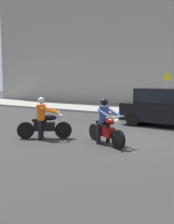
# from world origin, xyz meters

# --- Properties ---
(ground_plane) EXTENTS (80.00, 80.00, 0.00)m
(ground_plane) POSITION_xyz_m (0.00, 0.00, 0.00)
(ground_plane) COLOR #2B2B2B
(motorcycle_with_rider_denim_blue) EXTENTS (1.86, 1.08, 1.58)m
(motorcycle_with_rider_denim_blue) POSITION_xyz_m (-0.48, -1.21, 0.65)
(motorcycle_with_rider_denim_blue) COLOR black
(motorcycle_with_rider_denim_blue) RESTS_ON ground_plane
(motorcycle_with_rider_orange_stripe) EXTENTS (1.75, 1.27, 1.57)m
(motorcycle_with_rider_orange_stripe) POSITION_xyz_m (-2.84, -1.69, 0.64)
(motorcycle_with_rider_orange_stripe) COLOR black
(motorcycle_with_rider_orange_stripe) RESTS_ON ground_plane
(parked_hatchback_black) EXTENTS (3.68, 1.76, 1.80)m
(parked_hatchback_black) POSITION_xyz_m (0.04, 3.44, 0.93)
(parked_hatchback_black) COLOR black
(parked_hatchback_black) RESTS_ON ground_plane
(street_sign_post) EXTENTS (0.44, 0.08, 2.49)m
(street_sign_post) POSITION_xyz_m (-0.72, 7.02, 1.65)
(street_sign_post) COLOR gray
(street_sign_post) RESTS_ON sidewalk_slab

